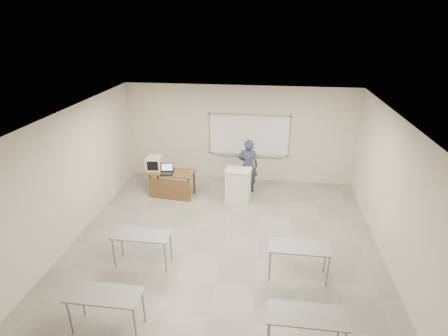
# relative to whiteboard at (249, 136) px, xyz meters

# --- Properties ---
(floor) EXTENTS (7.00, 8.00, 0.01)m
(floor) POSITION_rel_whiteboard_xyz_m (-0.30, -3.97, -1.49)
(floor) COLOR gray
(floor) RESTS_ON ground
(whiteboard) EXTENTS (2.48, 0.10, 1.31)m
(whiteboard) POSITION_rel_whiteboard_xyz_m (0.00, 0.00, 0.00)
(whiteboard) COLOR white
(whiteboard) RESTS_ON floor
(student_desks) EXTENTS (4.40, 2.20, 0.73)m
(student_desks) POSITION_rel_whiteboard_xyz_m (-0.30, -5.32, -0.81)
(student_desks) COLOR gray
(student_desks) RESTS_ON floor
(instructor_desk) EXTENTS (1.27, 0.63, 0.75)m
(instructor_desk) POSITION_rel_whiteboard_xyz_m (-2.10, -1.48, -0.96)
(instructor_desk) COLOR brown
(instructor_desk) RESTS_ON floor
(podium) EXTENTS (0.70, 0.51, 0.97)m
(podium) POSITION_rel_whiteboard_xyz_m (-0.18, -1.47, -0.99)
(podium) COLOR silver
(podium) RESTS_ON floor
(crt_monitor) EXTENTS (0.42, 0.47, 0.40)m
(crt_monitor) POSITION_rel_whiteboard_xyz_m (-2.65, -1.24, -0.54)
(crt_monitor) COLOR beige
(crt_monitor) RESTS_ON instructor_desk
(laptop) EXTENTS (0.36, 0.33, 0.26)m
(laptop) POSITION_rel_whiteboard_xyz_m (-2.20, -1.49, -0.67)
(laptop) COLOR black
(laptop) RESTS_ON instructor_desk
(mouse) EXTENTS (0.11, 0.09, 0.04)m
(mouse) POSITION_rel_whiteboard_xyz_m (-1.55, -1.32, -0.71)
(mouse) COLOR gray
(mouse) RESTS_ON instructor_desk
(keyboard) EXTENTS (0.42, 0.16, 0.02)m
(keyboard) POSITION_rel_whiteboard_xyz_m (-0.33, -1.39, -0.49)
(keyboard) COLOR beige
(keyboard) RESTS_ON podium
(presenter) EXTENTS (0.59, 0.39, 1.62)m
(presenter) POSITION_rel_whiteboard_xyz_m (0.04, -0.78, -0.67)
(presenter) COLOR black
(presenter) RESTS_ON floor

